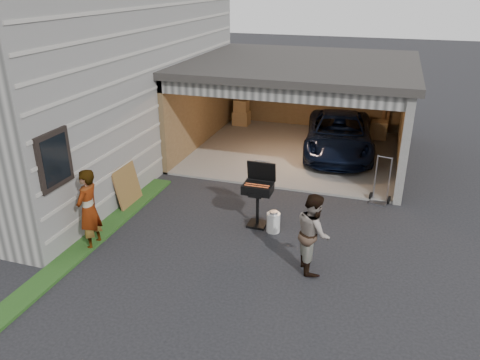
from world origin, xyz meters
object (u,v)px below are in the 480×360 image
at_px(minivan, 339,136).
at_px(propane_tank, 273,222).
at_px(man, 313,233).
at_px(hand_truck, 380,194).
at_px(woman, 89,210).
at_px(plywood_panel, 127,186).
at_px(bbq_grill, 258,190).

height_order(minivan, propane_tank, minivan).
relative_size(minivan, propane_tank, 9.81).
xyz_separation_m(minivan, man, (0.30, -6.58, 0.18)).
bearing_deg(minivan, hand_truck, -72.66).
relative_size(woman, plywood_panel, 1.64).
bearing_deg(propane_tank, minivan, 82.25).
distance_m(minivan, man, 6.59).
xyz_separation_m(bbq_grill, hand_truck, (2.57, 2.02, -0.62)).
bearing_deg(plywood_panel, hand_truck, 19.00).
height_order(woman, bbq_grill, woman).
height_order(propane_tank, plywood_panel, plywood_panel).
bearing_deg(man, plywood_panel, 50.87).
relative_size(man, propane_tank, 3.52).
distance_m(man, hand_truck, 3.60).
xyz_separation_m(man, plywood_panel, (-4.75, 1.35, -0.26)).
distance_m(man, plywood_panel, 4.95).
height_order(minivan, bbq_grill, bbq_grill).
bearing_deg(propane_tank, hand_truck, 45.77).
distance_m(propane_tank, hand_truck, 3.10).
height_order(woman, man, woman).
distance_m(man, propane_tank, 1.66).
xyz_separation_m(minivan, hand_truck, (1.42, -3.20, -0.37)).
distance_m(minivan, plywood_panel, 6.86).
height_order(man, bbq_grill, man).
bearing_deg(propane_tank, woman, -152.67).
bearing_deg(hand_truck, plywood_panel, -148.69).
bearing_deg(woman, bbq_grill, 120.50).
distance_m(plywood_panel, hand_truck, 6.22).
xyz_separation_m(man, propane_tank, (-1.04, 1.16, -0.56)).
height_order(minivan, hand_truck, hand_truck).
bearing_deg(bbq_grill, propane_tank, -26.07).
relative_size(minivan, hand_truck, 3.58).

